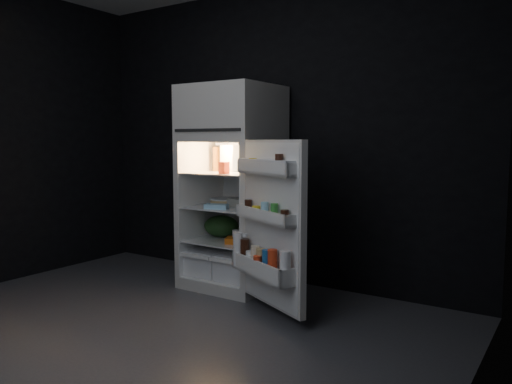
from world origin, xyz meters
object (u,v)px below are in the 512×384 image
Objects in this scene: fridge_door at (269,227)px; yogurt_tray at (242,240)px; refrigerator at (234,180)px; egg_carton at (243,203)px; milk_jug at (231,158)px.

yogurt_tray is (-0.53, 0.41, -0.23)m from fridge_door.
yogurt_tray is at bearing 142.20° from fridge_door.
fridge_door is (0.71, -0.54, -0.28)m from refrigerator.
fridge_door is at bearing -62.80° from yogurt_tray.
egg_carton is at bearing 92.25° from yogurt_tray.
egg_carton is at bearing -19.46° from refrigerator.
milk_jug is at bearing 165.13° from egg_carton.
refrigerator is at bearing 169.45° from egg_carton.
milk_jug is 0.80× the size of egg_carton.
fridge_door is at bearing -37.33° from refrigerator.
refrigerator is 5.91× the size of egg_carton.
yogurt_tray is (0.19, -0.13, -0.50)m from refrigerator.
refrigerator is 6.42× the size of yogurt_tray.
egg_carton is 1.09× the size of yogurt_tray.
refrigerator reaches higher than egg_carton.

